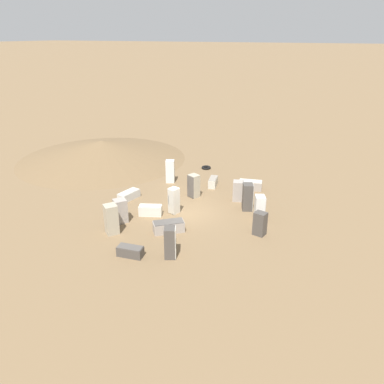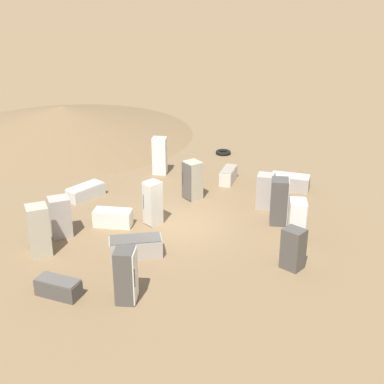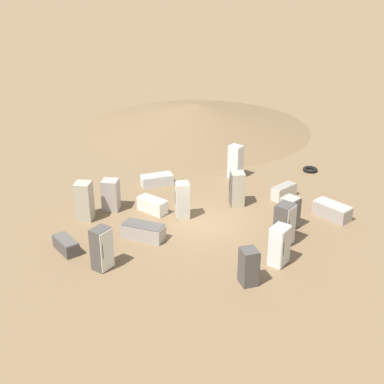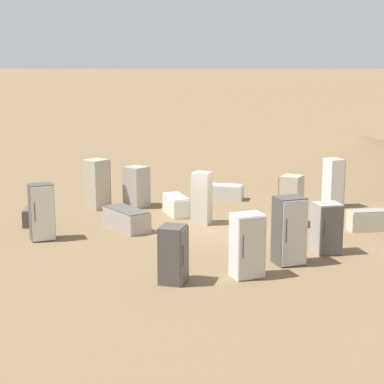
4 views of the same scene
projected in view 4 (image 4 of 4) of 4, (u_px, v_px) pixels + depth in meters
ground_plane at (214, 230)px, 21.53m from camera, size 1000.00×1000.00×0.00m
dirt_mound at (359, 152)px, 33.38m from camera, size 16.11×16.11×1.82m
discarded_fridge_0 at (173, 254)px, 16.27m from camera, size 0.80×0.76×1.48m
discarded_fridge_1 at (126, 219)px, 21.56m from camera, size 1.96×1.82×0.70m
discarded_fridge_2 at (333, 183)px, 24.79m from camera, size 0.85×0.82×1.89m
discarded_fridge_3 at (327, 228)px, 18.81m from camera, size 0.91×0.90×1.50m
discarded_fridge_4 at (291, 201)px, 21.97m from camera, size 0.92×0.91×1.74m
discarded_fridge_5 at (137, 187)px, 24.85m from camera, size 1.07×1.07×1.58m
discarded_fridge_6 at (289, 231)px, 17.76m from camera, size 0.94×0.98×1.90m
discarded_fridge_7 at (97, 184)px, 24.54m from camera, size 1.06×1.05×1.89m
discarded_fridge_8 at (34, 215)px, 22.35m from camera, size 1.51×0.81×0.59m
discarded_fridge_9 at (176, 205)px, 23.63m from camera, size 1.65×1.16×0.71m
discarded_fridge_10 at (247, 246)px, 16.69m from camera, size 0.90×0.97×1.70m
discarded_fridge_12 at (222, 192)px, 26.32m from camera, size 0.99×1.82×0.60m
discarded_fridge_13 at (202, 198)px, 22.21m from camera, size 0.71×0.74×1.82m
discarded_fridge_14 at (42, 212)px, 20.19m from camera, size 0.88×0.92×1.79m
discarded_fridge_15 at (370, 220)px, 21.42m from camera, size 0.88×1.53×0.69m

